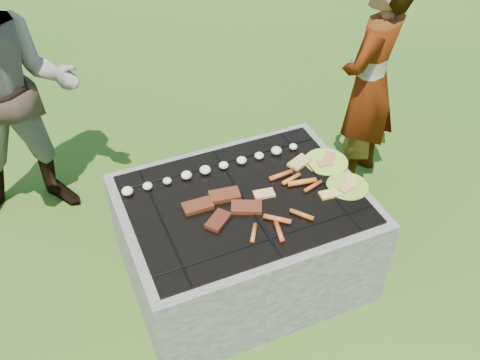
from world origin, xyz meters
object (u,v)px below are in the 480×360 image
object	(u,v)px
cook	(370,84)
bystander	(9,99)
fire_pit	(243,240)
plate_far	(326,162)
plate_near	(348,186)

from	to	relation	value
cook	bystander	xyz separation A→B (m)	(-2.14, 0.54, 0.11)
fire_pit	plate_far	bearing A→B (deg)	9.51
fire_pit	cook	world-z (taller)	cook
bystander	plate_far	bearing A→B (deg)	-25.22
plate_far	cook	size ratio (longest dim) A/B	0.17
plate_near	cook	world-z (taller)	cook
fire_pit	plate_near	distance (m)	0.66
fire_pit	plate_near	xyz separation A→B (m)	(0.56, -0.14, 0.33)
bystander	plate_near	bearing A→B (deg)	-30.87
fire_pit	plate_far	xyz separation A→B (m)	(0.56, 0.09, 0.33)
fire_pit	bystander	bearing A→B (deg)	134.14
plate_near	plate_far	bearing A→B (deg)	90.22
bystander	cook	bearing A→B (deg)	-8.13
plate_far	bystander	xyz separation A→B (m)	(-1.59, 0.97, 0.26)
cook	fire_pit	bearing A→B (deg)	-5.75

